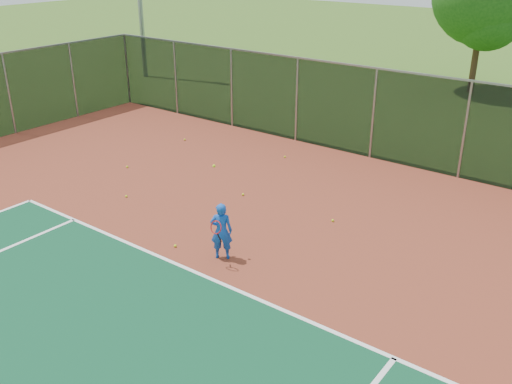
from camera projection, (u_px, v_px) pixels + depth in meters
court_apron at (268, 344)px, 10.31m from camera, size 30.00×20.00×0.02m
fence_back at (465, 129)px, 17.00m from camera, size 30.00×0.06×3.03m
tennis_player at (221, 231)px, 12.85m from camera, size 0.60×0.69×2.20m
practice_ball_0 at (127, 167)px, 18.34m from camera, size 0.07×0.07×0.07m
practice_ball_1 at (126, 196)px, 16.21m from camera, size 0.07×0.07×0.07m
practice_ball_2 at (285, 157)px, 19.20m from camera, size 0.07×0.07×0.07m
practice_ball_3 at (185, 140)px, 20.87m from camera, size 0.07×0.07×0.07m
practice_ball_4 at (175, 246)px, 13.56m from camera, size 0.07×0.07×0.07m
practice_ball_5 at (333, 220)px, 14.80m from camera, size 0.07×0.07×0.07m
practice_ball_6 at (243, 194)px, 16.33m from camera, size 0.07×0.07×0.07m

